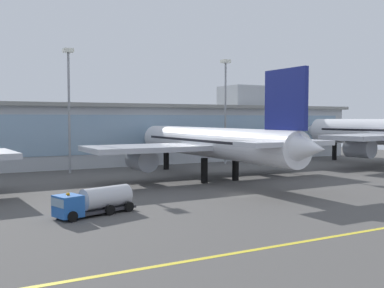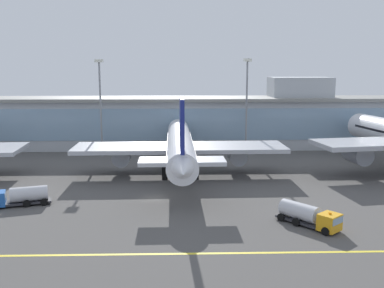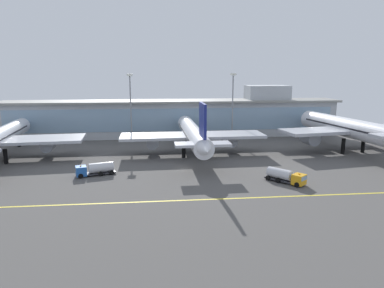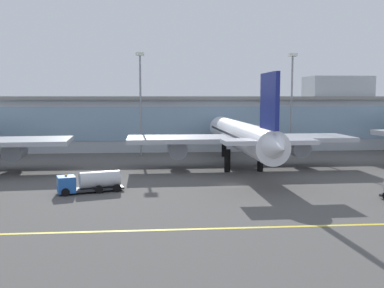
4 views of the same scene
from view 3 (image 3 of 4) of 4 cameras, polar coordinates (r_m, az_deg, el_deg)
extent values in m
plane|color=#514F4C|center=(88.00, -1.59, -4.05)|extent=(180.00, 180.00, 0.00)
cube|color=yellow|center=(67.17, -0.12, -9.12)|extent=(144.00, 0.50, 0.01)
cube|color=#ADB2B7|center=(131.98, -3.16, 4.05)|extent=(122.42, 12.00, 12.65)
cube|color=#84A3BC|center=(125.91, -3.02, 3.97)|extent=(117.52, 0.20, 8.09)
cube|color=gray|center=(131.25, -3.19, 6.96)|extent=(125.42, 14.00, 0.80)
cube|color=#ADB2B7|center=(139.73, 12.13, 8.07)|extent=(16.00, 10.00, 6.00)
cylinder|color=black|center=(104.47, -28.10, -1.81)|extent=(1.10, 1.10, 3.93)
cylinder|color=black|center=(126.29, -26.39, 0.48)|extent=(1.10, 1.10, 3.93)
cone|color=silver|center=(132.59, -25.72, 2.86)|extent=(5.00, 4.77, 4.66)
cube|color=#84A3BC|center=(129.22, -26.14, 3.00)|extent=(3.94, 3.71, 1.47)
cylinder|color=#999EA8|center=(106.97, -22.34, -0.12)|extent=(3.92, 6.57, 3.44)
cylinder|color=black|center=(98.88, -1.37, -1.08)|extent=(1.10, 1.10, 4.00)
cylinder|color=black|center=(99.63, 2.06, -0.99)|extent=(1.10, 1.10, 4.00)
cylinder|color=black|center=(118.69, -0.88, 1.08)|extent=(1.10, 1.10, 4.00)
cylinder|color=white|center=(101.76, 0.10, 1.73)|extent=(5.76, 43.60, 5.00)
cone|color=white|center=(124.59, -1.22, 3.57)|extent=(4.83, 4.58, 4.75)
cone|color=white|center=(78.86, 2.22, -0.95)|extent=(4.34, 5.57, 4.25)
cube|color=#84A3BC|center=(121.28, -1.07, 3.76)|extent=(3.81, 3.56, 1.50)
cube|color=black|center=(101.70, 0.10, 1.94)|extent=(5.69, 36.64, 0.40)
cube|color=#B7BAC1|center=(101.87, 0.10, 1.38)|extent=(41.73, 11.17, 0.80)
cylinder|color=#999EA8|center=(103.03, -6.44, 0.31)|extent=(3.60, 5.72, 3.50)
cylinder|color=#999EA8|center=(105.79, 6.26, 0.61)|extent=(3.60, 5.72, 3.50)
cube|color=navy|center=(82.01, 1.76, 3.90)|extent=(0.74, 7.84, 8.00)
cube|color=#B7BAC1|center=(82.99, 1.74, -0.04)|extent=(13.38, 5.02, 0.64)
cylinder|color=black|center=(112.46, 23.40, -0.33)|extent=(1.10, 1.10, 4.63)
cylinder|color=black|center=(116.82, 26.09, -0.14)|extent=(1.10, 1.10, 4.63)
cylinder|color=black|center=(129.76, 19.44, 1.47)|extent=(1.10, 1.10, 4.63)
cylinder|color=white|center=(116.35, 23.94, 2.47)|extent=(11.97, 42.28, 5.78)
cone|color=white|center=(134.63, 17.98, 4.03)|extent=(6.21, 5.97, 5.49)
cube|color=#84A3BC|center=(131.67, 18.80, 4.26)|extent=(4.89, 4.65, 1.73)
cube|color=black|center=(116.29, 23.96, 2.68)|extent=(11.03, 35.66, 0.46)
cube|color=#B7BAC1|center=(116.46, 23.91, 2.12)|extent=(42.30, 16.10, 0.93)
cylinder|color=#999EA8|center=(111.30, 18.66, 0.91)|extent=(4.82, 5.99, 4.05)
cylinder|color=#999EA8|center=(125.38, 27.55, 1.35)|extent=(4.82, 5.99, 4.05)
cylinder|color=black|center=(83.92, -17.68, -5.01)|extent=(1.14, 0.61, 1.10)
cylinder|color=black|center=(86.41, -17.85, -4.54)|extent=(1.14, 0.61, 1.10)
cylinder|color=black|center=(84.40, -14.63, -4.73)|extent=(1.14, 0.61, 1.10)
cylinder|color=black|center=(86.88, -14.90, -4.28)|extent=(1.14, 0.61, 1.10)
cylinder|color=black|center=(84.77, -12.95, -4.58)|extent=(1.14, 0.61, 1.10)
cylinder|color=black|center=(87.24, -13.26, -4.13)|extent=(1.14, 0.61, 1.10)
cube|color=#2D2D33|center=(85.64, -14.88, -4.58)|extent=(7.91, 4.46, 0.30)
cube|color=#235BB2|center=(84.96, -17.62, -4.20)|extent=(3.00, 3.17, 2.20)
cube|color=#84A3BC|center=(84.83, -17.64, -3.89)|extent=(3.06, 3.10, 0.88)
cylinder|color=silver|center=(85.37, -14.57, -3.71)|extent=(6.01, 3.84, 2.30)
cube|color=orange|center=(84.64, -17.67, -3.41)|extent=(0.30, 0.40, 0.20)
cylinder|color=black|center=(79.41, 17.59, -5.95)|extent=(0.94, 1.03, 1.10)
cylinder|color=black|center=(77.18, 16.72, -6.40)|extent=(0.94, 1.03, 1.10)
cylinder|color=black|center=(81.37, 14.75, -5.36)|extent=(0.94, 1.03, 1.10)
cylinder|color=black|center=(79.19, 13.82, -5.78)|extent=(0.94, 1.03, 1.10)
cylinder|color=black|center=(82.55, 13.22, -5.03)|extent=(0.94, 1.03, 1.10)
cylinder|color=black|center=(80.41, 12.26, -5.44)|extent=(0.94, 1.03, 1.10)
cube|color=#2D2D33|center=(80.22, 14.40, -5.66)|extent=(6.66, 7.29, 0.30)
cube|color=orange|center=(78.16, 17.02, -5.54)|extent=(3.50, 3.47, 2.20)
cube|color=#84A3BC|center=(78.02, 17.04, -5.20)|extent=(3.48, 3.47, 0.88)
cylinder|color=silver|center=(80.11, 14.11, -4.70)|extent=(5.36, 5.75, 2.30)
cube|color=orange|center=(77.82, 17.07, -4.68)|extent=(0.30, 0.40, 0.20)
cylinder|color=gray|center=(119.89, -9.93, 5.47)|extent=(0.44, 0.44, 22.42)
cube|color=silver|center=(119.22, -10.13, 11.00)|extent=(1.80, 1.80, 0.70)
cylinder|color=gray|center=(123.81, 6.61, 5.81)|extent=(0.44, 0.44, 22.63)
cube|color=silver|center=(123.17, 6.74, 11.21)|extent=(1.80, 1.80, 0.70)
camera|label=1|loc=(45.94, -43.23, -8.78)|focal=42.31mm
camera|label=2|loc=(18.90, 28.66, 2.17)|focal=40.56mm
camera|label=4|loc=(22.56, -19.91, -16.91)|focal=41.26mm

